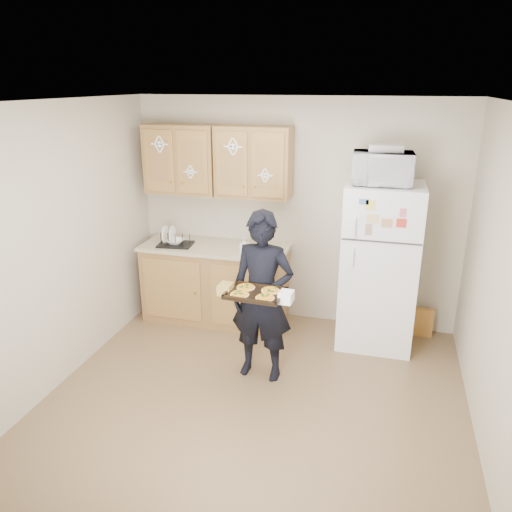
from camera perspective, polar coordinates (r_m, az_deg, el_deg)
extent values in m
plane|color=brown|center=(4.50, -0.36, -16.55)|extent=(3.60, 3.60, 0.00)
plane|color=silver|center=(3.65, -0.45, 17.18)|extent=(3.60, 3.60, 0.00)
cube|color=#B8AC95|center=(5.57, 4.55, 4.88)|extent=(3.60, 0.04, 2.50)
cube|color=#B8AC95|center=(2.41, -12.38, -16.38)|extent=(3.60, 0.04, 2.50)
cube|color=#B8AC95|center=(4.68, -22.14, 0.65)|extent=(0.04, 3.60, 2.50)
cube|color=#B8AC95|center=(3.86, 26.34, -3.83)|extent=(0.04, 3.60, 2.50)
cube|color=white|center=(5.25, 13.90, -1.13)|extent=(0.75, 0.70, 1.70)
cube|color=olive|center=(5.75, -4.62, -3.27)|extent=(1.60, 0.60, 0.86)
cube|color=#B1AB88|center=(5.60, -4.75, 0.99)|extent=(1.64, 0.64, 0.04)
cube|color=olive|center=(5.65, -8.44, 10.88)|extent=(0.80, 0.33, 0.75)
cube|color=olive|center=(5.38, -0.24, 10.66)|extent=(0.80, 0.33, 0.75)
cube|color=gold|center=(5.76, 18.58, -7.19)|extent=(0.20, 0.07, 0.32)
imported|color=black|center=(4.52, 0.70, -4.71)|extent=(0.60, 0.41, 1.59)
cube|color=black|center=(4.18, -0.09, -4.36)|extent=(0.49, 0.37, 0.04)
cylinder|color=orange|center=(4.14, -1.89, -4.37)|extent=(0.16, 0.16, 0.02)
cylinder|color=orange|center=(4.08, 1.04, -4.76)|extent=(0.16, 0.16, 0.02)
cylinder|color=orange|center=(4.28, -1.17, -3.56)|extent=(0.16, 0.16, 0.02)
cylinder|color=orange|center=(4.22, 1.68, -3.92)|extent=(0.16, 0.16, 0.02)
imported|color=white|center=(4.95, 14.24, 9.68)|extent=(0.58, 0.41, 0.31)
cube|color=silver|center=(4.96, 14.60, 11.87)|extent=(0.33, 0.25, 0.07)
cube|color=black|center=(5.64, -9.21, 1.95)|extent=(0.40, 0.32, 0.15)
imported|color=white|center=(5.65, -9.22, 1.64)|extent=(0.21, 0.21, 0.05)
imported|color=white|center=(5.31, -1.34, 1.23)|extent=(0.09, 0.09, 0.17)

